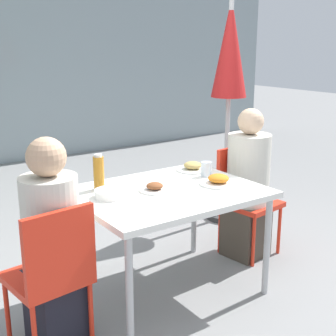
{
  "coord_description": "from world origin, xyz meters",
  "views": [
    {
      "loc": [
        -1.67,
        -2.41,
        1.68
      ],
      "look_at": [
        0.0,
        0.0,
        0.89
      ],
      "focal_mm": 50.0,
      "sensor_mm": 36.0,
      "label": 1
    }
  ],
  "objects_px": {
    "person_left": "(53,249)",
    "drinking_cup": "(206,169)",
    "person_right": "(248,188)",
    "bottle": "(99,173)",
    "chair_left": "(52,269)",
    "closed_umbrella": "(230,62)",
    "salad_bowl": "(110,193)",
    "chair_right": "(243,192)"
  },
  "relations": [
    {
      "from": "person_right",
      "to": "bottle",
      "type": "distance_m",
      "value": 1.26
    },
    {
      "from": "person_left",
      "to": "person_right",
      "type": "bearing_deg",
      "value": 0.41
    },
    {
      "from": "bottle",
      "to": "drinking_cup",
      "type": "relative_size",
      "value": 2.26
    },
    {
      "from": "person_right",
      "to": "drinking_cup",
      "type": "height_order",
      "value": "person_right"
    },
    {
      "from": "closed_umbrella",
      "to": "chair_left",
      "type": "bearing_deg",
      "value": -154.32
    },
    {
      "from": "person_right",
      "to": "drinking_cup",
      "type": "distance_m",
      "value": 0.49
    },
    {
      "from": "person_left",
      "to": "person_right",
      "type": "distance_m",
      "value": 1.71
    },
    {
      "from": "closed_umbrella",
      "to": "salad_bowl",
      "type": "distance_m",
      "value": 1.96
    },
    {
      "from": "person_right",
      "to": "chair_left",
      "type": "bearing_deg",
      "value": 2.19
    },
    {
      "from": "chair_left",
      "to": "closed_umbrella",
      "type": "xyz_separation_m",
      "value": [
        2.15,
        1.03,
        1.0
      ]
    },
    {
      "from": "bottle",
      "to": "salad_bowl",
      "type": "xyz_separation_m",
      "value": [
        -0.02,
        -0.18,
        -0.09
      ]
    },
    {
      "from": "chair_left",
      "to": "chair_right",
      "type": "xyz_separation_m",
      "value": [
        1.77,
        0.4,
        0.0
      ]
    },
    {
      "from": "person_right",
      "to": "closed_umbrella",
      "type": "bearing_deg",
      "value": -127.97
    },
    {
      "from": "person_left",
      "to": "closed_umbrella",
      "type": "distance_m",
      "value": 2.49
    },
    {
      "from": "person_right",
      "to": "salad_bowl",
      "type": "distance_m",
      "value": 1.25
    },
    {
      "from": "drinking_cup",
      "to": "closed_umbrella",
      "type": "bearing_deg",
      "value": 40.68
    },
    {
      "from": "closed_umbrella",
      "to": "salad_bowl",
      "type": "relative_size",
      "value": 10.53
    },
    {
      "from": "person_left",
      "to": "chair_right",
      "type": "bearing_deg",
      "value": 3.04
    },
    {
      "from": "chair_left",
      "to": "drinking_cup",
      "type": "xyz_separation_m",
      "value": [
        1.3,
        0.3,
        0.29
      ]
    },
    {
      "from": "person_right",
      "to": "bottle",
      "type": "xyz_separation_m",
      "value": [
        -1.21,
        0.15,
        0.29
      ]
    },
    {
      "from": "person_left",
      "to": "person_right",
      "type": "relative_size",
      "value": 1.01
    },
    {
      "from": "person_right",
      "to": "salad_bowl",
      "type": "height_order",
      "value": "person_right"
    },
    {
      "from": "chair_right",
      "to": "person_right",
      "type": "relative_size",
      "value": 0.72
    },
    {
      "from": "person_right",
      "to": "closed_umbrella",
      "type": "distance_m",
      "value": 1.26
    },
    {
      "from": "chair_right",
      "to": "drinking_cup",
      "type": "bearing_deg",
      "value": 3.21
    },
    {
      "from": "person_left",
      "to": "salad_bowl",
      "type": "xyz_separation_m",
      "value": [
        0.46,
        0.19,
        0.19
      ]
    },
    {
      "from": "chair_right",
      "to": "bottle",
      "type": "height_order",
      "value": "bottle"
    },
    {
      "from": "bottle",
      "to": "salad_bowl",
      "type": "height_order",
      "value": "bottle"
    },
    {
      "from": "person_left",
      "to": "salad_bowl",
      "type": "height_order",
      "value": "person_left"
    },
    {
      "from": "person_left",
      "to": "bottle",
      "type": "height_order",
      "value": "person_left"
    },
    {
      "from": "chair_left",
      "to": "person_left",
      "type": "relative_size",
      "value": 0.72
    },
    {
      "from": "person_right",
      "to": "bottle",
      "type": "relative_size",
      "value": 5.01
    },
    {
      "from": "chair_left",
      "to": "person_right",
      "type": "height_order",
      "value": "person_right"
    },
    {
      "from": "chair_right",
      "to": "closed_umbrella",
      "type": "height_order",
      "value": "closed_umbrella"
    },
    {
      "from": "chair_right",
      "to": "bottle",
      "type": "distance_m",
      "value": 1.3
    },
    {
      "from": "person_right",
      "to": "salad_bowl",
      "type": "relative_size",
      "value": 6.1
    },
    {
      "from": "chair_right",
      "to": "salad_bowl",
      "type": "bearing_deg",
      "value": -2.43
    },
    {
      "from": "chair_left",
      "to": "person_left",
      "type": "xyz_separation_m",
      "value": [
        0.04,
        0.09,
        0.07
      ]
    },
    {
      "from": "chair_right",
      "to": "closed_umbrella",
      "type": "relative_size",
      "value": 0.42
    },
    {
      "from": "person_left",
      "to": "drinking_cup",
      "type": "bearing_deg",
      "value": 2.67
    },
    {
      "from": "chair_left",
      "to": "chair_right",
      "type": "bearing_deg",
      "value": 5.49
    },
    {
      "from": "person_right",
      "to": "salad_bowl",
      "type": "bearing_deg",
      "value": -6.26
    }
  ]
}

